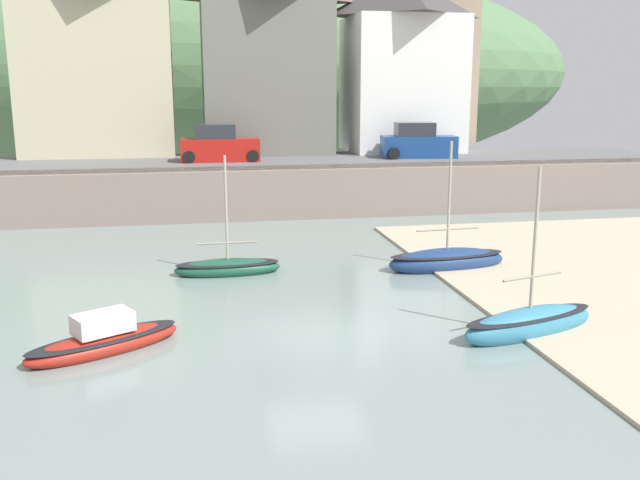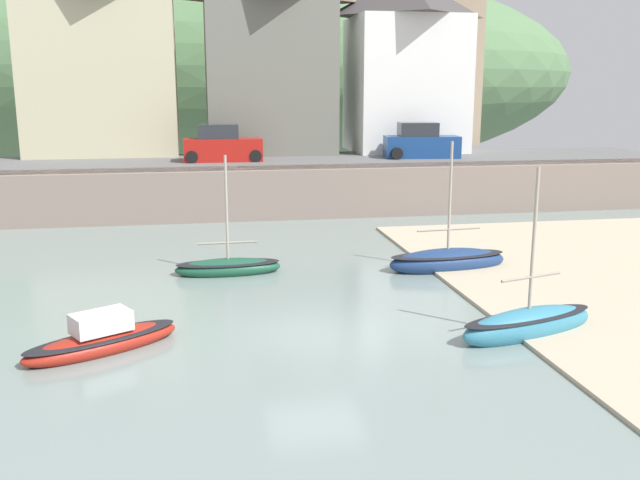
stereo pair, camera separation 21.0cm
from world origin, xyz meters
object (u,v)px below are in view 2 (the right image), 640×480
church_with_spire (458,23)px  sailboat_blue_trim (102,340)px  dinghy_open_wooden (528,324)px  waterfront_building_right (406,63)px  sailboat_nearest_shore (228,267)px  waterfront_building_centre (269,61)px  sailboat_far_left (447,261)px  parked_car_by_wall (421,143)px  parked_car_near_slipway (222,146)px  waterfront_building_left (99,61)px

church_with_spire → sailboat_blue_trim: 36.84m
church_with_spire → dinghy_open_wooden: 33.13m
waterfront_building_right → dinghy_open_wooden: 27.57m
dinghy_open_wooden → sailboat_nearest_shore: bearing=117.8°
sailboat_blue_trim → sailboat_nearest_shore: bearing=33.5°
waterfront_building_centre → sailboat_blue_trim: size_ratio=2.70×
sailboat_far_left → parked_car_by_wall: bearing=71.3°
parked_car_by_wall → dinghy_open_wooden: bearing=-93.9°
sailboat_blue_trim → sailboat_far_left: bearing=-1.7°
sailboat_blue_trim → dinghy_open_wooden: bearing=-34.5°
sailboat_far_left → parked_car_near_slipway: 16.86m
dinghy_open_wooden → sailboat_blue_trim: bearing=159.2°
dinghy_open_wooden → sailboat_nearest_shore: size_ratio=1.08×
sailboat_far_left → parked_car_near_slipway: bearing=111.2°
waterfront_building_right → sailboat_nearest_shore: waterfront_building_right is taller
sailboat_nearest_shore → parked_car_near_slipway: size_ratio=1.02×
waterfront_building_right → sailboat_far_left: (-4.20, -19.48, -7.40)m
dinghy_open_wooden → sailboat_far_left: sailboat_far_left is taller
waterfront_building_right → church_with_spire: (4.70, 4.00, 2.72)m
parked_car_by_wall → waterfront_building_centre: bearing=157.2°
church_with_spire → sailboat_nearest_shore: (-16.48, -22.70, -10.20)m
sailboat_nearest_shore → dinghy_open_wooden: bearing=-47.1°
parked_car_near_slipway → sailboat_blue_trim: bearing=-99.7°
sailboat_nearest_shore → parked_car_near_slipway: bearing=87.0°
waterfront_building_left → dinghy_open_wooden: waterfront_building_left is taller
waterfront_building_right → parked_car_by_wall: 6.38m
parked_car_by_wall → sailboat_far_left: bearing=-97.5°
waterfront_building_left → sailboat_blue_trim: (2.82, -25.36, -7.40)m
church_with_spire → parked_car_by_wall: (-5.09, -8.50, -7.22)m
waterfront_building_left → sailboat_nearest_shore: size_ratio=2.48×
sailboat_blue_trim → sailboat_nearest_shore: 7.44m
waterfront_building_right → sailboat_far_left: bearing=-102.2°
sailboat_blue_trim → church_with_spire: bearing=26.0°
sailboat_far_left → sailboat_nearest_shore: sailboat_far_left is taller
dinghy_open_wooden → parked_car_near_slipway: bearing=91.2°
sailboat_blue_trim → parked_car_near_slipway: size_ratio=0.95×
sailboat_blue_trim → parked_car_near_slipway: 21.39m
waterfront_building_right → sailboat_blue_trim: 30.44m
sailboat_nearest_shore → waterfront_building_centre: bearing=78.2°
church_with_spire → parked_car_near_slipway: (-16.08, -8.50, -7.22)m
church_with_spire → parked_car_near_slipway: 19.57m
dinghy_open_wooden → waterfront_building_right: bearing=63.8°
sailboat_far_left → sailboat_nearest_shore: bearing=169.7°
sailboat_blue_trim → sailboat_nearest_shore: (3.32, 6.66, -0.04)m
church_with_spire → parked_car_near_slipway: bearing=-152.1°
waterfront_building_centre → sailboat_blue_trim: 27.29m
sailboat_blue_trim → parked_car_by_wall: bearing=24.8°
waterfront_building_centre → church_with_spire: bearing=17.1°
sailboat_nearest_shore → parked_car_near_slipway: (0.40, 14.20, 2.97)m
sailboat_far_left → sailboat_nearest_shore: 7.62m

